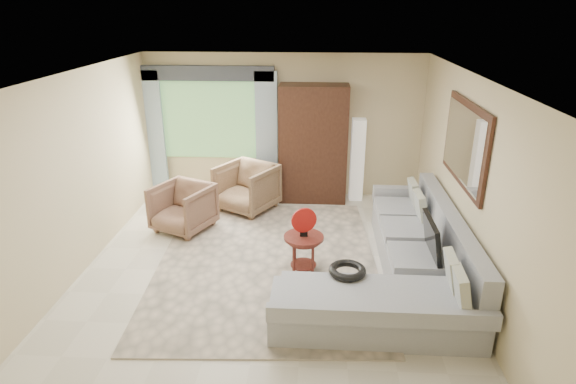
# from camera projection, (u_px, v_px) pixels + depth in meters

# --- Properties ---
(ground) EXTENTS (6.00, 6.00, 0.00)m
(ground) POSITION_uv_depth(u_px,v_px,m) (268.00, 274.00, 6.46)
(ground) COLOR silver
(ground) RESTS_ON ground
(area_rug) EXTENTS (3.21, 4.15, 0.02)m
(area_rug) POSITION_uv_depth(u_px,v_px,m) (267.00, 262.00, 6.74)
(area_rug) COLOR beige
(area_rug) RESTS_ON ground
(sectional_sofa) EXTENTS (2.30, 3.46, 0.90)m
(sectional_sofa) POSITION_uv_depth(u_px,v_px,m) (406.00, 266.00, 6.08)
(sectional_sofa) COLOR #A1A3AA
(sectional_sofa) RESTS_ON ground
(tv_screen) EXTENTS (0.14, 0.74, 0.48)m
(tv_screen) POSITION_uv_depth(u_px,v_px,m) (432.00, 237.00, 5.87)
(tv_screen) COLOR black
(tv_screen) RESTS_ON sectional_sofa
(garden_hose) EXTENTS (0.43, 0.43, 0.09)m
(garden_hose) POSITION_uv_depth(u_px,v_px,m) (347.00, 270.00, 5.48)
(garden_hose) COLOR black
(garden_hose) RESTS_ON sectional_sofa
(coffee_table) EXTENTS (0.53, 0.53, 0.53)m
(coffee_table) POSITION_uv_depth(u_px,v_px,m) (304.00, 253.00, 6.42)
(coffee_table) COLOR #451712
(coffee_table) RESTS_ON ground
(red_disc) EXTENTS (0.33, 0.13, 0.34)m
(red_disc) POSITION_uv_depth(u_px,v_px,m) (304.00, 220.00, 6.24)
(red_disc) COLOR #AB1511
(red_disc) RESTS_ON coffee_table
(armchair_left) EXTENTS (1.08, 1.09, 0.76)m
(armchair_left) POSITION_uv_depth(u_px,v_px,m) (183.00, 208.00, 7.59)
(armchair_left) COLOR brown
(armchair_left) RESTS_ON ground
(armchair_right) EXTENTS (1.21, 1.22, 0.82)m
(armchair_right) POSITION_uv_depth(u_px,v_px,m) (247.00, 188.00, 8.33)
(armchair_right) COLOR #8F684E
(armchair_right) RESTS_ON ground
(potted_plant) EXTENTS (0.53, 0.47, 0.55)m
(potted_plant) POSITION_uv_depth(u_px,v_px,m) (175.00, 189.00, 8.65)
(potted_plant) COLOR #999999
(potted_plant) RESTS_ON ground
(armoire) EXTENTS (1.20, 0.55, 2.10)m
(armoire) POSITION_uv_depth(u_px,v_px,m) (313.00, 144.00, 8.57)
(armoire) COLOR black
(armoire) RESTS_ON ground
(floor_lamp) EXTENTS (0.24, 0.24, 1.50)m
(floor_lamp) POSITION_uv_depth(u_px,v_px,m) (357.00, 160.00, 8.69)
(floor_lamp) COLOR silver
(floor_lamp) RESTS_ON ground
(window) EXTENTS (1.80, 0.04, 1.40)m
(window) POSITION_uv_depth(u_px,v_px,m) (210.00, 120.00, 8.79)
(window) COLOR #669E59
(window) RESTS_ON wall_back
(curtain_left) EXTENTS (0.40, 0.08, 2.30)m
(curtain_left) POSITION_uv_depth(u_px,v_px,m) (153.00, 134.00, 8.85)
(curtain_left) COLOR #9EB7CC
(curtain_left) RESTS_ON ground
(curtain_right) EXTENTS (0.40, 0.08, 2.30)m
(curtain_right) POSITION_uv_depth(u_px,v_px,m) (267.00, 136.00, 8.73)
(curtain_right) COLOR #9EB7CC
(curtain_right) RESTS_ON ground
(valance) EXTENTS (2.40, 0.12, 0.26)m
(valance) POSITION_uv_depth(u_px,v_px,m) (206.00, 73.00, 8.41)
(valance) COLOR #1E232D
(valance) RESTS_ON wall_back
(wall_mirror) EXTENTS (0.05, 1.70, 1.05)m
(wall_mirror) POSITION_uv_depth(u_px,v_px,m) (465.00, 144.00, 6.00)
(wall_mirror) COLOR black
(wall_mirror) RESTS_ON wall_right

